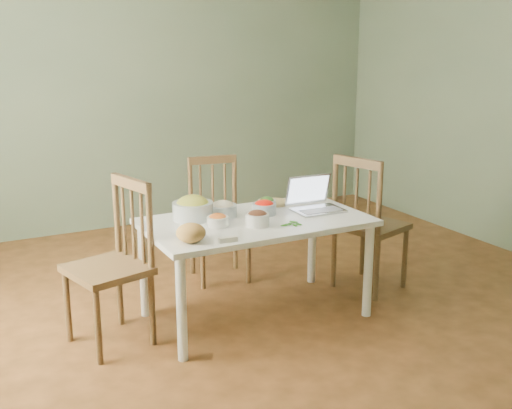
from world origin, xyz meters
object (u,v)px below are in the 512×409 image
bread_boule (191,233)px  laptop (319,195)px  dining_table (256,268)px  chair_far (219,220)px  bowl_squash (193,208)px  chair_left (107,265)px  chair_right (371,222)px

bread_boule → laptop: (1.02, 0.22, 0.06)m
dining_table → chair_far: (0.07, 0.74, 0.13)m
chair_far → bowl_squash: (-0.43, -0.54, 0.28)m
chair_far → laptop: (0.40, -0.76, 0.32)m
chair_far → chair_left: size_ratio=0.93×
chair_left → chair_right: size_ratio=1.00×
chair_right → bowl_squash: chair_right is taller
laptop → chair_left: bearing=179.1°
bread_boule → bowl_squash: size_ratio=0.66×
bread_boule → chair_left: bearing=144.1°
dining_table → laptop: (0.47, -0.02, 0.45)m
chair_right → laptop: size_ratio=3.04×
laptop → chair_right: bearing=11.2°
dining_table → chair_left: bearing=176.4°
chair_right → chair_far: bearing=36.3°
chair_right → bread_boule: chair_right is taller
chair_right → laptop: chair_right is taller
bread_boule → chair_far: bearing=57.7°
chair_right → bread_boule: 1.58m
chair_far → chair_right: chair_right is taller
bread_boule → chair_right: bearing=11.2°
chair_far → bread_boule: size_ratio=5.42×
chair_far → laptop: chair_far is taller
laptop → bread_boule: bearing=-165.2°
dining_table → bowl_squash: bowl_squash is taller
chair_left → bread_boule: 0.57m
chair_left → chair_right: 1.96m
chair_right → bowl_squash: 1.37m
bowl_squash → dining_table: bearing=-28.6°
chair_far → bread_boule: (-0.62, -0.98, 0.26)m
dining_table → bread_boule: bread_boule is taller
bread_boule → laptop: laptop is taller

